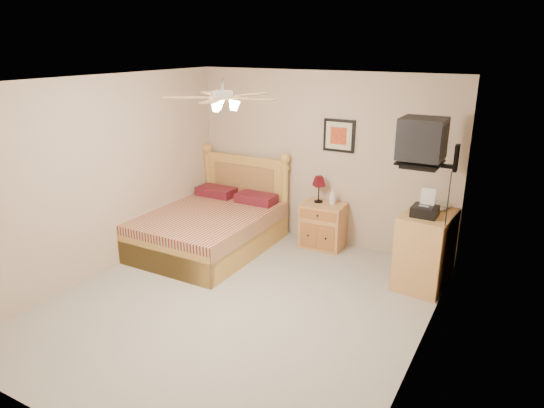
{
  "coord_description": "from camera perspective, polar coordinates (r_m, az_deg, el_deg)",
  "views": [
    {
      "loc": [
        2.73,
        -4.12,
        2.86
      ],
      "look_at": [
        -0.07,
        0.9,
        0.94
      ],
      "focal_mm": 32.0,
      "sensor_mm": 36.0,
      "label": 1
    }
  ],
  "objects": [
    {
      "name": "bed",
      "position": [
        6.94,
        -7.64,
        -0.21
      ],
      "size": [
        1.55,
        2.03,
        1.31
      ],
      "primitive_type": null,
      "rotation": [
        0.0,
        0.0,
        0.0
      ],
      "color": "gold",
      "rests_on": "ground"
    },
    {
      "name": "magazine_upper",
      "position": [
        6.33,
        18.45,
        0.13
      ],
      "size": [
        0.21,
        0.27,
        0.02
      ],
      "primitive_type": "imported",
      "rotation": [
        0.0,
        0.0,
        0.1
      ],
      "color": "gray",
      "rests_on": "magazine_lower"
    },
    {
      "name": "ceiling",
      "position": [
        4.96,
        -4.53,
        14.23
      ],
      "size": [
        4.0,
        4.5,
        0.04
      ],
      "primitive_type": "cube",
      "color": "white",
      "rests_on": "ground"
    },
    {
      "name": "fax_machine",
      "position": [
        5.89,
        17.63,
        0.06
      ],
      "size": [
        0.29,
        0.31,
        0.31
      ],
      "primitive_type": null,
      "rotation": [
        0.0,
        0.0,
        -0.01
      ],
      "color": "black",
      "rests_on": "dresser"
    },
    {
      "name": "framed_picture",
      "position": [
        6.93,
        7.89,
        7.97
      ],
      "size": [
        0.46,
        0.04,
        0.46
      ],
      "primitive_type": "cube",
      "color": "black",
      "rests_on": "wall_back"
    },
    {
      "name": "dresser",
      "position": [
        6.21,
        17.6,
        -5.12
      ],
      "size": [
        0.61,
        0.83,
        0.93
      ],
      "primitive_type": "cube",
      "rotation": [
        0.0,
        0.0,
        -0.08
      ],
      "color": "#B47B48",
      "rests_on": "ground"
    },
    {
      "name": "wall_left",
      "position": [
        6.48,
        -19.19,
        3.03
      ],
      "size": [
        0.04,
        4.5,
        2.5
      ],
      "primitive_type": "cube",
      "color": "tan",
      "rests_on": "ground"
    },
    {
      "name": "wall_front",
      "position": [
        3.69,
        -23.93,
        -9.19
      ],
      "size": [
        4.0,
        0.04,
        2.5
      ],
      "primitive_type": "cube",
      "color": "tan",
      "rests_on": "ground"
    },
    {
      "name": "nightstand",
      "position": [
        7.11,
        6.02,
        -2.51
      ],
      "size": [
        0.63,
        0.48,
        0.66
      ],
      "primitive_type": "cube",
      "rotation": [
        0.0,
        0.0,
        0.05
      ],
      "color": "#B06A36",
      "rests_on": "ground"
    },
    {
      "name": "ceiling_fan",
      "position": [
        4.81,
        -5.84,
        12.39
      ],
      "size": [
        1.14,
        1.14,
        0.28
      ],
      "primitive_type": null,
      "color": "silver",
      "rests_on": "ceiling"
    },
    {
      "name": "lotion_bottle",
      "position": [
        6.96,
        7.13,
        0.85
      ],
      "size": [
        0.1,
        0.1,
        0.23
      ],
      "primitive_type": "imported",
      "rotation": [
        0.0,
        0.0,
        -0.14
      ],
      "color": "white",
      "rests_on": "nightstand"
    },
    {
      "name": "magazine_lower",
      "position": [
        6.33,
        18.28,
        -0.09
      ],
      "size": [
        0.29,
        0.34,
        0.03
      ],
      "primitive_type": "imported",
      "rotation": [
        0.0,
        0.0,
        -0.33
      ],
      "color": "beige",
      "rests_on": "dresser"
    },
    {
      "name": "wall_tv",
      "position": [
        5.65,
        18.72,
        6.77
      ],
      "size": [
        0.56,
        0.46,
        0.58
      ],
      "primitive_type": null,
      "color": "black",
      "rests_on": "wall_right"
    },
    {
      "name": "table_lamp",
      "position": [
        7.02,
        5.53,
        1.76
      ],
      "size": [
        0.23,
        0.23,
        0.39
      ],
      "primitive_type": null,
      "rotation": [
        0.0,
        0.0,
        0.08
      ],
      "color": "#500B13",
      "rests_on": "nightstand"
    },
    {
      "name": "floor",
      "position": [
        5.72,
        -3.89,
        -11.62
      ],
      "size": [
        4.5,
        4.5,
        0.0
      ],
      "primitive_type": "plane",
      "color": "#9A968B",
      "rests_on": "ground"
    },
    {
      "name": "wall_back",
      "position": [
        7.12,
        5.79,
        5.3
      ],
      "size": [
        4.0,
        0.04,
        2.5
      ],
      "primitive_type": "cube",
      "color": "tan",
      "rests_on": "ground"
    },
    {
      "name": "wall_right",
      "position": [
        4.49,
        17.77,
        -3.51
      ],
      "size": [
        0.04,
        4.5,
        2.5
      ],
      "primitive_type": "cube",
      "color": "tan",
      "rests_on": "ground"
    }
  ]
}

